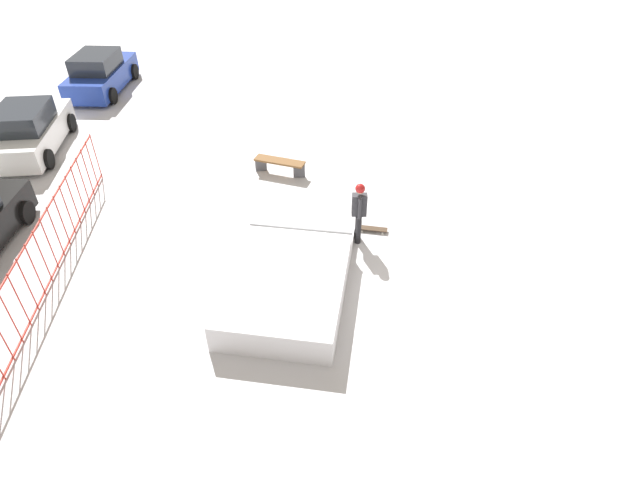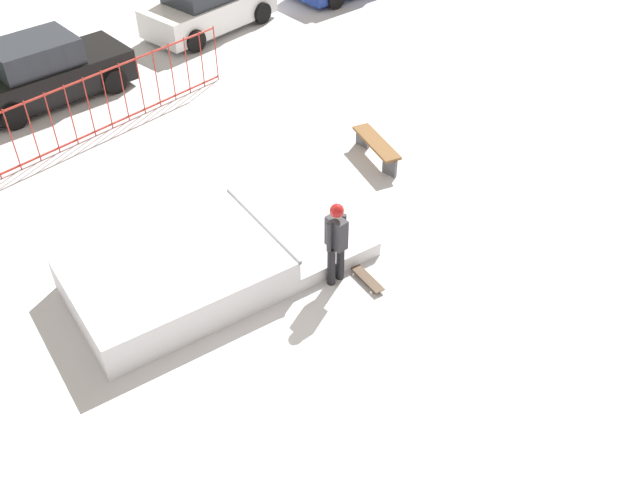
# 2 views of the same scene
# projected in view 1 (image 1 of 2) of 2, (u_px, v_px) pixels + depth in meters

# --- Properties ---
(ground_plane) EXTENTS (60.00, 60.00, 0.00)m
(ground_plane) POSITION_uv_depth(u_px,v_px,m) (297.00, 277.00, 12.76)
(ground_plane) COLOR silver
(skate_ramp) EXTENTS (5.77, 3.49, 0.74)m
(skate_ramp) POSITION_uv_depth(u_px,v_px,m) (291.00, 275.00, 12.35)
(skate_ramp) COLOR silver
(skate_ramp) RESTS_ON ground
(skater) EXTENTS (0.44, 0.39, 1.73)m
(skater) POSITION_uv_depth(u_px,v_px,m) (359.00, 208.00, 13.33)
(skater) COLOR black
(skater) RESTS_ON ground
(skateboard) EXTENTS (0.38, 0.82, 0.09)m
(skateboard) POSITION_uv_depth(u_px,v_px,m) (373.00, 229.00, 14.21)
(skateboard) COLOR #3F2D1E
(skateboard) RESTS_ON ground
(perimeter_fence) EXTENTS (9.68, 0.63, 1.50)m
(perimeter_fence) POSITION_uv_depth(u_px,v_px,m) (42.00, 256.00, 12.19)
(perimeter_fence) COLOR #B22D23
(perimeter_fence) RESTS_ON ground
(park_bench) EXTENTS (0.92, 1.64, 0.48)m
(park_bench) POSITION_uv_depth(u_px,v_px,m) (280.00, 164.00, 16.45)
(park_bench) COLOR brown
(park_bench) RESTS_ON ground
(parked_car_white) EXTENTS (4.23, 2.19, 1.60)m
(parked_car_white) POSITION_uv_depth(u_px,v_px,m) (29.00, 131.00, 17.46)
(parked_car_white) COLOR white
(parked_car_white) RESTS_ON ground
(parked_car_blue) EXTENTS (4.20, 2.12, 1.60)m
(parked_car_blue) POSITION_uv_depth(u_px,v_px,m) (100.00, 74.00, 21.64)
(parked_car_blue) COLOR #1E3899
(parked_car_blue) RESTS_ON ground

